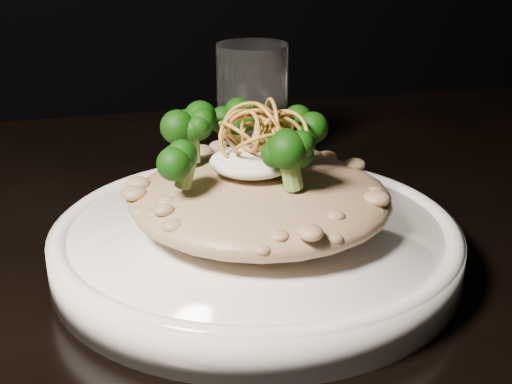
% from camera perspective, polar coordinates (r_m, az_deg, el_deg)
% --- Properties ---
extents(table, '(1.10, 0.80, 0.75)m').
position_cam_1_polar(table, '(0.57, -6.17, -12.58)').
color(table, black).
rests_on(table, ground).
extents(plate, '(0.28, 0.28, 0.03)m').
position_cam_1_polar(plate, '(0.50, -0.00, -4.28)').
color(plate, white).
rests_on(plate, table).
extents(risotto, '(0.18, 0.18, 0.04)m').
position_cam_1_polar(risotto, '(0.49, 0.37, -0.48)').
color(risotto, brown).
rests_on(risotto, plate).
extents(broccoli, '(0.14, 0.14, 0.05)m').
position_cam_1_polar(broccoli, '(0.48, -0.71, 4.52)').
color(broccoli, black).
rests_on(broccoli, risotto).
extents(cheese, '(0.06, 0.06, 0.02)m').
position_cam_1_polar(cheese, '(0.48, -0.33, 2.44)').
color(cheese, white).
rests_on(cheese, risotto).
extents(shallots, '(0.06, 0.06, 0.04)m').
position_cam_1_polar(shallots, '(0.47, 0.56, 5.47)').
color(shallots, olive).
rests_on(shallots, cheese).
extents(drinking_glass, '(0.07, 0.07, 0.12)m').
position_cam_1_polar(drinking_glass, '(0.68, -0.29, 6.85)').
color(drinking_glass, white).
rests_on(drinking_glass, table).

